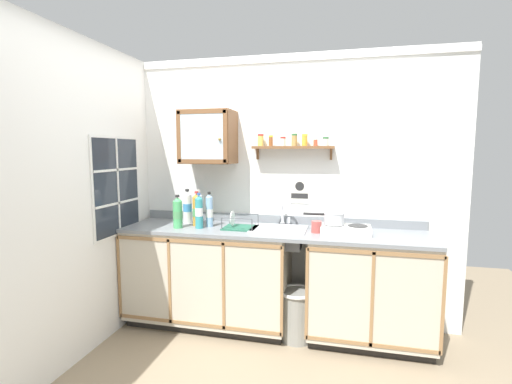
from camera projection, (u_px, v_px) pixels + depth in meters
floor at (261, 356)px, 2.87m from camera, size 5.71×5.71×0.00m
back_wall at (278, 189)px, 3.45m from camera, size 3.31×0.07×2.50m
side_wall_left at (81, 199)px, 2.81m from camera, size 0.05×3.53×2.50m
lower_cabinet_run at (209, 276)px, 3.38m from camera, size 1.50×0.60×0.90m
lower_cabinet_run_right at (369, 290)px, 3.05m from camera, size 1.02×0.60×0.90m
countertop at (272, 231)px, 3.19m from camera, size 2.67×0.62×0.03m
backsplash at (277, 219)px, 3.45m from camera, size 2.67×0.02×0.08m
sink at (279, 232)px, 3.21m from camera, size 0.48×0.42×0.45m
hot_plate_stove at (346, 229)px, 3.06m from camera, size 0.41×0.26×0.07m
saucepan at (334, 218)px, 3.09m from camera, size 0.35×0.18×0.10m
bottle_opaque_white_0 at (187, 207)px, 3.47m from camera, size 0.08×0.08×0.33m
bottle_water_blue_1 at (209, 211)px, 3.30m from camera, size 0.07×0.07×0.32m
bottle_juice_amber_2 at (197, 210)px, 3.34m from camera, size 0.08×0.08×0.32m
bottle_water_clear_3 at (198, 208)px, 3.45m from camera, size 0.09×0.09×0.32m
bottle_soda_green_4 at (178, 213)px, 3.25m from camera, size 0.09×0.09×0.30m
bottle_detergent_teal_5 at (199, 212)px, 3.23m from camera, size 0.07×0.07×0.32m
dish_rack at (239, 226)px, 3.24m from camera, size 0.30×0.26×0.15m
mug at (316, 227)px, 3.07m from camera, size 0.09×0.12×0.10m
wall_cabinet at (208, 137)px, 3.36m from camera, size 0.49×0.35×0.49m
spice_shelf at (292, 145)px, 3.29m from camera, size 0.74×0.14×0.23m
warning_sign at (300, 190)px, 3.38m from camera, size 0.18×0.01×0.26m
window at (117, 186)px, 3.21m from camera, size 0.03×0.67×0.88m
trash_bin at (297, 313)px, 3.11m from camera, size 0.32×0.32×0.44m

